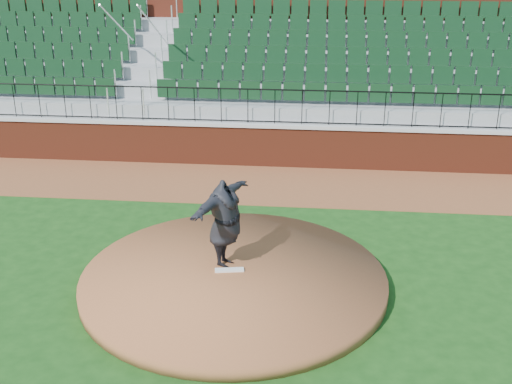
% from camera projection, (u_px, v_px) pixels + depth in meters
% --- Properties ---
extents(ground, '(90.00, 90.00, 0.00)m').
position_uv_depth(ground, '(249.00, 280.00, 12.70)').
color(ground, '#153F12').
rests_on(ground, ground).
extents(warning_track, '(34.00, 3.20, 0.01)m').
position_uv_depth(warning_track, '(270.00, 184.00, 17.69)').
color(warning_track, brown).
rests_on(warning_track, ground).
extents(field_wall, '(34.00, 0.35, 1.20)m').
position_uv_depth(field_wall, '(274.00, 146.00, 18.96)').
color(field_wall, maroon).
rests_on(field_wall, ground).
extents(wall_cap, '(34.00, 0.45, 0.10)m').
position_uv_depth(wall_cap, '(275.00, 125.00, 18.72)').
color(wall_cap, '#B7B7B7').
rests_on(wall_cap, field_wall).
extents(wall_railing, '(34.00, 0.05, 1.00)m').
position_uv_depth(wall_railing, '(275.00, 107.00, 18.51)').
color(wall_railing, black).
rests_on(wall_railing, wall_cap).
extents(seating_stands, '(34.00, 5.10, 4.60)m').
position_uv_depth(seating_stands, '(281.00, 72.00, 20.85)').
color(seating_stands, gray).
rests_on(seating_stands, ground).
extents(concourse_wall, '(34.00, 0.50, 5.50)m').
position_uv_depth(concourse_wall, '(286.00, 45.00, 23.27)').
color(concourse_wall, maroon).
rests_on(concourse_wall, ground).
extents(pitchers_mound, '(5.95, 5.95, 0.25)m').
position_uv_depth(pitchers_mound, '(234.00, 280.00, 12.47)').
color(pitchers_mound, brown).
rests_on(pitchers_mound, ground).
extents(pitching_rubber, '(0.59, 0.24, 0.04)m').
position_uv_depth(pitching_rubber, '(229.00, 270.00, 12.53)').
color(pitching_rubber, white).
rests_on(pitching_rubber, pitchers_mound).
extents(pitcher, '(1.28, 2.30, 1.81)m').
position_uv_depth(pitcher, '(225.00, 223.00, 12.45)').
color(pitcher, black).
rests_on(pitcher, pitchers_mound).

